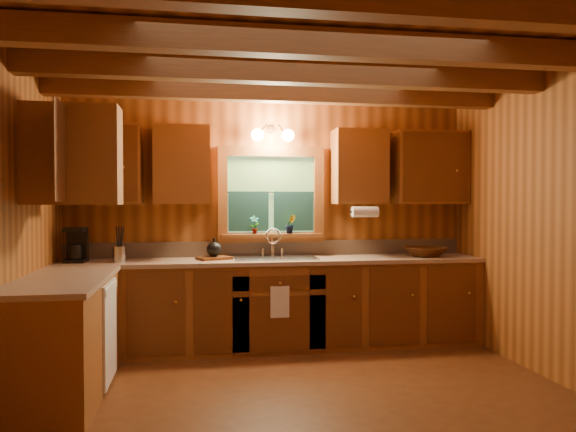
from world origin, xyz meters
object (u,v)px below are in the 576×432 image
at_px(cutting_board, 214,258).
at_px(wicker_basket, 425,252).
at_px(sink, 275,263).
at_px(coffee_maker, 77,245).

distance_m(cutting_board, wicker_basket, 2.19).
bearing_deg(cutting_board, sink, -22.53).
relative_size(sink, wicker_basket, 2.01).
distance_m(sink, coffee_maker, 1.92).
height_order(coffee_maker, wicker_basket, coffee_maker).
bearing_deg(cutting_board, coffee_maker, 158.74).
xyz_separation_m(cutting_board, wicker_basket, (2.19, -0.08, 0.04)).
relative_size(coffee_maker, cutting_board, 1.06).
height_order(sink, coffee_maker, coffee_maker).
xyz_separation_m(coffee_maker, cutting_board, (1.30, 0.01, -0.15)).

